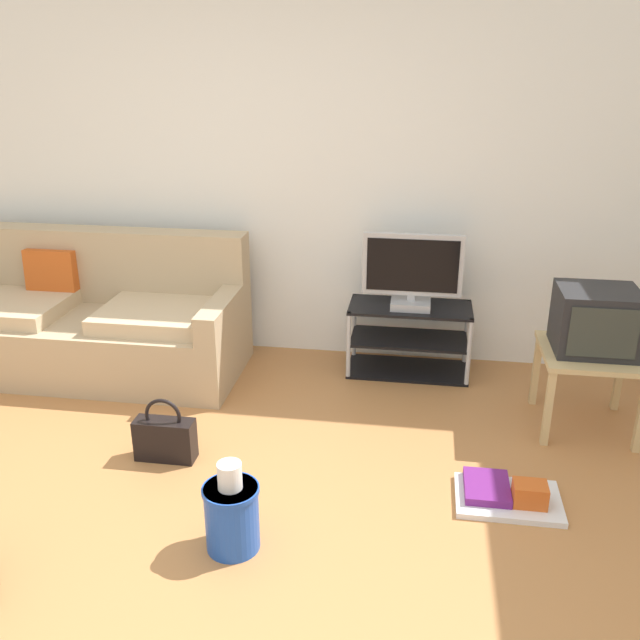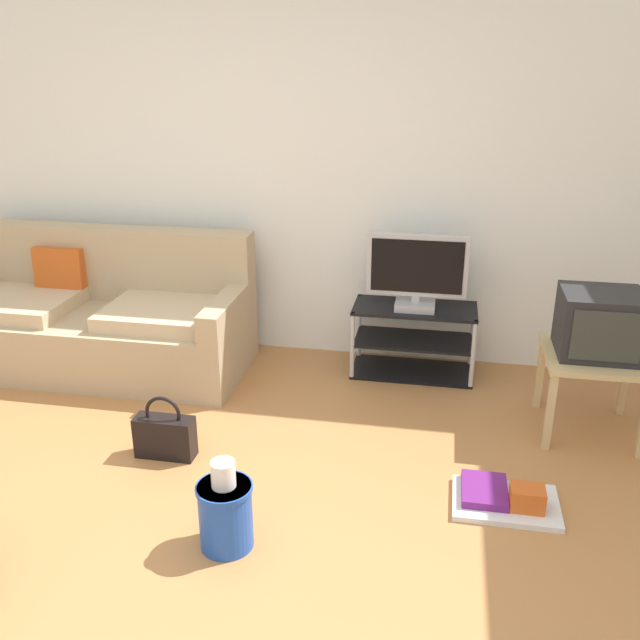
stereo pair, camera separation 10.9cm
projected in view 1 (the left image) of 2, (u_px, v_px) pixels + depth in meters
The scene contains 10 objects.
ground_plane at pixel (177, 575), 2.89m from camera, with size 9.00×9.80×0.02m, color #B27542.
wall_back at pixel (286, 163), 4.65m from camera, with size 9.00×0.10×2.70m, color white.
couch at pixel (92, 322), 4.69m from camera, with size 2.05×0.86×0.91m.
tv_stand at pixel (409, 339), 4.64m from camera, with size 0.81×0.39×0.48m.
flat_tv at pixel (412, 272), 4.45m from camera, with size 0.65×0.22×0.50m.
side_table at pixel (590, 363), 3.89m from camera, with size 0.55×0.55×0.48m.
crt_tv at pixel (596, 320), 3.81m from camera, with size 0.43×0.39×0.36m.
handbag at pixel (165, 438), 3.66m from camera, with size 0.32×0.12×0.36m.
cleaning_bucket at pixel (232, 513), 2.98m from camera, with size 0.25×0.25×0.43m.
floor_tray at pixel (507, 495), 3.33m from camera, with size 0.51×0.35×0.14m.
Camera 1 is at (0.95, -2.18, 2.05)m, focal length 38.47 mm.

